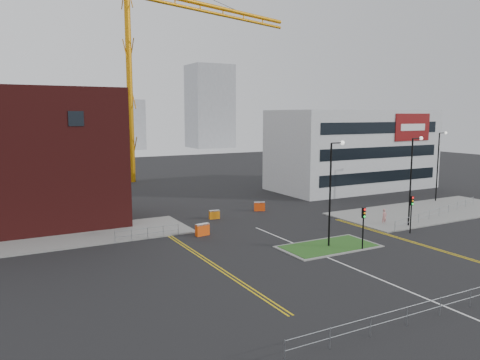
# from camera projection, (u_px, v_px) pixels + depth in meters

# --- Properties ---
(ground) EXTENTS (200.00, 200.00, 0.00)m
(ground) POSITION_uv_depth(u_px,v_px,m) (380.00, 279.00, 32.59)
(ground) COLOR black
(ground) RESTS_ON ground
(pavement_left) EXTENTS (28.00, 8.00, 0.12)m
(pavement_left) POSITION_uv_depth(u_px,v_px,m) (38.00, 241.00, 42.27)
(pavement_left) COLOR slate
(pavement_left) RESTS_ON ground
(pavement_right) EXTENTS (24.00, 10.00, 0.12)m
(pavement_right) POSITION_uv_depth(u_px,v_px,m) (429.00, 211.00, 55.17)
(pavement_right) COLOR slate
(pavement_right) RESTS_ON ground
(island_kerb) EXTENTS (8.60, 4.60, 0.08)m
(island_kerb) POSITION_uv_depth(u_px,v_px,m) (329.00, 247.00, 40.49)
(island_kerb) COLOR slate
(island_kerb) RESTS_ON ground
(grass_island) EXTENTS (8.00, 4.00, 0.12)m
(grass_island) POSITION_uv_depth(u_px,v_px,m) (329.00, 246.00, 40.49)
(grass_island) COLOR #21531B
(grass_island) RESTS_ON ground
(office_block) EXTENTS (25.00, 12.20, 12.00)m
(office_block) POSITION_uv_depth(u_px,v_px,m) (353.00, 150.00, 71.87)
(office_block) COLOR #B9BCBF
(office_block) RESTS_ON ground
(tower_crane) EXTENTS (50.53, 17.91, 35.74)m
(tower_crane) POSITION_uv_depth(u_px,v_px,m) (158.00, 36.00, 80.38)
(tower_crane) COLOR #C87E0B
(tower_crane) RESTS_ON ground
(streetlamp_island) EXTENTS (1.46, 0.36, 9.18)m
(streetlamp_island) POSITION_uv_depth(u_px,v_px,m) (332.00, 185.00, 39.84)
(streetlamp_island) COLOR black
(streetlamp_island) RESTS_ON ground
(streetlamp_right_near) EXTENTS (1.46, 0.36, 9.18)m
(streetlamp_right_near) POSITION_uv_depth(u_px,v_px,m) (413.00, 174.00, 47.26)
(streetlamp_right_near) COLOR black
(streetlamp_right_near) RESTS_ON ground
(streetlamp_right_far) EXTENTS (1.46, 0.36, 9.18)m
(streetlamp_right_far) POSITION_uv_depth(u_px,v_px,m) (439.00, 161.00, 60.84)
(streetlamp_right_far) COLOR black
(streetlamp_right_far) RESTS_ON ground
(traffic_light_island) EXTENTS (0.28, 0.33, 3.65)m
(traffic_light_island) POSITION_uv_depth(u_px,v_px,m) (364.00, 220.00, 39.33)
(traffic_light_island) COLOR black
(traffic_light_island) RESTS_ON ground
(traffic_light_right) EXTENTS (0.28, 0.33, 3.65)m
(traffic_light_right) POSITION_uv_depth(u_px,v_px,m) (412.00, 207.00, 44.85)
(traffic_light_right) COLOR black
(traffic_light_right) RESTS_ON ground
(railing_front) EXTENTS (24.05, 0.05, 1.10)m
(railing_front) POSITION_uv_depth(u_px,v_px,m) (456.00, 298.00, 27.26)
(railing_front) COLOR gray
(railing_front) RESTS_ON ground
(railing_left) EXTENTS (6.05, 0.05, 1.10)m
(railing_left) POSITION_uv_depth(u_px,v_px,m) (148.00, 231.00, 42.95)
(railing_left) COLOR gray
(railing_left) RESTS_ON ground
(railing_right) EXTENTS (19.05, 5.05, 1.10)m
(railing_right) POSITION_uv_depth(u_px,v_px,m) (439.00, 210.00, 52.18)
(railing_right) COLOR gray
(railing_right) RESTS_ON ground
(centre_line) EXTENTS (0.15, 30.00, 0.01)m
(centre_line) POSITION_uv_depth(u_px,v_px,m) (360.00, 271.00, 34.33)
(centre_line) COLOR silver
(centre_line) RESTS_ON ground
(yellow_left_a) EXTENTS (0.12, 24.00, 0.01)m
(yellow_left_a) POSITION_uv_depth(u_px,v_px,m) (203.00, 259.00, 37.04)
(yellow_left_a) COLOR gold
(yellow_left_a) RESTS_ON ground
(yellow_left_b) EXTENTS (0.12, 24.00, 0.01)m
(yellow_left_b) POSITION_uv_depth(u_px,v_px,m) (207.00, 259.00, 37.18)
(yellow_left_b) COLOR gold
(yellow_left_b) RESTS_ON ground
(yellow_right_a) EXTENTS (0.12, 20.00, 0.01)m
(yellow_right_a) POSITION_uv_depth(u_px,v_px,m) (408.00, 241.00, 42.30)
(yellow_right_a) COLOR gold
(yellow_right_a) RESTS_ON ground
(yellow_right_b) EXTENTS (0.12, 20.00, 0.01)m
(yellow_right_b) POSITION_uv_depth(u_px,v_px,m) (410.00, 241.00, 42.44)
(yellow_right_b) COLOR gold
(yellow_right_b) RESTS_ON ground
(skyline_b) EXTENTS (24.00, 12.00, 16.00)m
(skyline_b) POSITION_uv_depth(u_px,v_px,m) (104.00, 125.00, 149.30)
(skyline_b) COLOR gray
(skyline_b) RESTS_ON ground
(skyline_c) EXTENTS (14.00, 12.00, 28.00)m
(skyline_c) POSITION_uv_depth(u_px,v_px,m) (210.00, 107.00, 160.66)
(skyline_c) COLOR gray
(skyline_c) RESTS_ON ground
(skyline_d) EXTENTS (30.00, 12.00, 12.00)m
(skyline_d) POSITION_uv_depth(u_px,v_px,m) (40.00, 131.00, 149.77)
(skyline_d) COLOR gray
(skyline_d) RESTS_ON ground
(pedestrian) EXTENTS (0.61, 0.40, 1.66)m
(pedestrian) POSITION_uv_depth(u_px,v_px,m) (384.00, 217.00, 48.63)
(pedestrian) COLOR tan
(pedestrian) RESTS_ON ground
(barrier_left) EXTENTS (1.41, 0.65, 1.14)m
(barrier_left) POSITION_uv_depth(u_px,v_px,m) (202.00, 229.00, 44.23)
(barrier_left) COLOR #F64E0D
(barrier_left) RESTS_ON ground
(barrier_mid) EXTENTS (1.19, 0.52, 0.97)m
(barrier_mid) POSITION_uv_depth(u_px,v_px,m) (214.00, 214.00, 51.28)
(barrier_mid) COLOR orange
(barrier_mid) RESTS_ON ground
(barrier_right) EXTENTS (1.33, 0.91, 1.07)m
(barrier_right) POSITION_uv_depth(u_px,v_px,m) (260.00, 206.00, 55.56)
(barrier_right) COLOR #F5450D
(barrier_right) RESTS_ON ground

